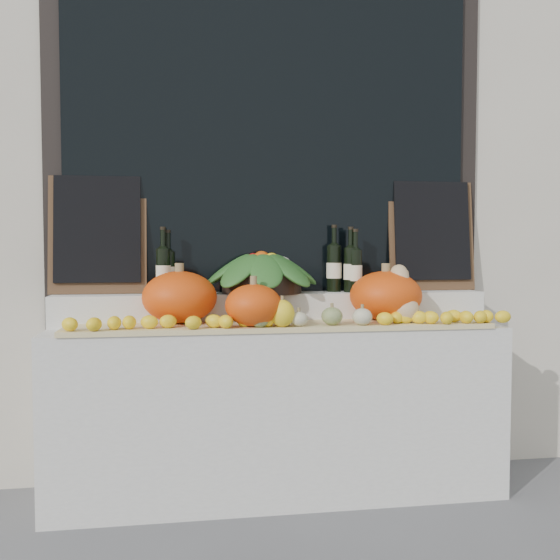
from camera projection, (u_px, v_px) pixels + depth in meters
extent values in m
cube|color=beige|center=(260.00, 91.00, 3.86)|extent=(7.00, 0.90, 4.50)
cube|color=black|center=(270.00, 135.00, 3.43)|extent=(2.40, 0.04, 2.10)
cube|color=black|center=(271.00, 135.00, 3.40)|extent=(2.20, 0.02, 2.00)
cube|color=silver|center=(278.00, 410.00, 3.24)|extent=(2.30, 0.55, 0.88)
cube|color=silver|center=(273.00, 307.00, 3.36)|extent=(2.30, 0.25, 0.16)
cube|color=tan|center=(282.00, 326.00, 3.09)|extent=(2.10, 0.32, 0.02)
ellipsoid|color=#E54B0C|center=(180.00, 297.00, 3.11)|extent=(0.42, 0.42, 0.26)
ellipsoid|color=#E54B0C|center=(386.00, 296.00, 3.24)|extent=(0.41, 0.41, 0.26)
ellipsoid|color=#E54B0C|center=(254.00, 305.00, 2.99)|extent=(0.35, 0.35, 0.20)
ellipsoid|color=tan|center=(405.00, 310.00, 3.14)|extent=(0.15, 0.15, 0.13)
cylinder|color=tan|center=(401.00, 287.00, 3.18)|extent=(0.09, 0.14, 0.18)
sphere|color=tan|center=(399.00, 273.00, 3.22)|extent=(0.09, 0.09, 0.09)
ellipsoid|color=#335B1B|center=(332.00, 316.00, 3.03)|extent=(0.10, 0.10, 0.09)
cylinder|color=olive|center=(332.00, 305.00, 3.03)|extent=(0.02, 0.02, 0.02)
ellipsoid|color=#335B1B|center=(260.00, 318.00, 2.95)|extent=(0.10, 0.10, 0.09)
cylinder|color=olive|center=(259.00, 307.00, 2.95)|extent=(0.02, 0.02, 0.02)
ellipsoid|color=beige|center=(299.00, 319.00, 2.99)|extent=(0.09, 0.09, 0.07)
cylinder|color=olive|center=(299.00, 309.00, 2.99)|extent=(0.02, 0.02, 0.02)
ellipsoid|color=yellow|center=(282.00, 313.00, 2.97)|extent=(0.12, 0.12, 0.13)
cylinder|color=olive|center=(282.00, 297.00, 2.96)|extent=(0.02, 0.02, 0.02)
ellipsoid|color=beige|center=(362.00, 317.00, 3.03)|extent=(0.10, 0.10, 0.08)
cylinder|color=olive|center=(362.00, 306.00, 3.03)|extent=(0.02, 0.02, 0.02)
cylinder|color=black|center=(262.00, 283.00, 3.33)|extent=(0.42, 0.42, 0.11)
cylinder|color=black|center=(163.00, 272.00, 3.23)|extent=(0.07, 0.07, 0.24)
cylinder|color=black|center=(163.00, 239.00, 3.22)|extent=(0.03, 0.03, 0.10)
cylinder|color=#F1E8C8|center=(163.00, 274.00, 3.23)|extent=(0.08, 0.08, 0.08)
cylinder|color=black|center=(163.00, 228.00, 3.22)|extent=(0.03, 0.03, 0.02)
cylinder|color=black|center=(168.00, 273.00, 3.27)|extent=(0.07, 0.07, 0.22)
cylinder|color=black|center=(168.00, 242.00, 3.26)|extent=(0.03, 0.03, 0.10)
cylinder|color=#F1E8C8|center=(168.00, 275.00, 3.27)|extent=(0.08, 0.08, 0.08)
cylinder|color=black|center=(168.00, 231.00, 3.25)|extent=(0.03, 0.03, 0.02)
cylinder|color=black|center=(334.00, 269.00, 3.43)|extent=(0.08, 0.08, 0.25)
cylinder|color=black|center=(334.00, 237.00, 3.42)|extent=(0.03, 0.03, 0.10)
cylinder|color=#F1E8C8|center=(334.00, 270.00, 3.43)|extent=(0.08, 0.08, 0.08)
cylinder|color=black|center=(334.00, 226.00, 3.42)|extent=(0.03, 0.03, 0.02)
cylinder|color=black|center=(351.00, 270.00, 3.39)|extent=(0.07, 0.07, 0.24)
cylinder|color=black|center=(351.00, 239.00, 3.38)|extent=(0.03, 0.03, 0.10)
cylinder|color=#F1E8C8|center=(351.00, 272.00, 3.39)|extent=(0.08, 0.08, 0.08)
cylinder|color=black|center=(351.00, 228.00, 3.38)|extent=(0.03, 0.03, 0.02)
cylinder|color=black|center=(355.00, 271.00, 3.38)|extent=(0.07, 0.07, 0.23)
cylinder|color=black|center=(355.00, 241.00, 3.37)|extent=(0.03, 0.03, 0.10)
cylinder|color=#F1E8C8|center=(355.00, 273.00, 3.38)|extent=(0.08, 0.08, 0.08)
cylinder|color=black|center=(355.00, 230.00, 3.37)|extent=(0.03, 0.03, 0.02)
cube|color=#4C331E|center=(98.00, 235.00, 3.26)|extent=(0.50, 0.09, 0.62)
cube|color=black|center=(97.00, 229.00, 3.25)|extent=(0.44, 0.08, 0.56)
cube|color=#4C331E|center=(431.00, 236.00, 3.55)|extent=(0.50, 0.09, 0.62)
cube|color=black|center=(432.00, 231.00, 3.53)|extent=(0.44, 0.08, 0.56)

